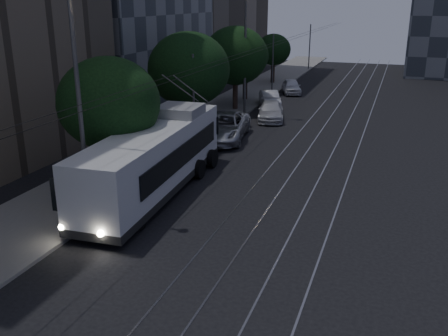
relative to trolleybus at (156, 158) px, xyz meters
name	(u,v)px	position (x,y,z in m)	size (l,w,h in m)	color
ground	(218,221)	(4.10, -2.29, -1.76)	(120.00, 120.00, 0.00)	black
sidewalk	(217,113)	(-3.40, 17.71, -1.69)	(5.00, 90.00, 0.15)	slate
tram_rails	(337,123)	(6.60, 17.71, -1.75)	(4.52, 90.00, 0.02)	gray
overhead_wires	(246,74)	(-0.87, 17.71, 1.71)	(2.23, 90.00, 6.00)	black
trolleybus	(156,158)	(0.00, 0.00, 0.00)	(3.39, 12.85, 5.63)	silver
pickup_silver	(223,127)	(-0.20, 10.38, -0.86)	(3.00, 6.51, 1.81)	#B3B5BC
car_white_a	(235,122)	(-0.20, 12.99, -1.15)	(1.44, 3.59, 1.22)	white
car_white_b	(271,111)	(1.40, 17.21, -1.06)	(1.97, 4.83, 1.40)	#B9B9BD
car_white_c	(270,99)	(0.02, 22.21, -1.07)	(1.47, 4.21, 1.39)	silver
car_white_d	(291,86)	(0.44, 29.25, -1.04)	(1.70, 4.23, 1.44)	white
tree_1	(109,103)	(-2.40, -0.05, 2.59)	(5.03, 5.03, 6.63)	black
tree_2	(189,69)	(-2.40, 9.81, 3.00)	(5.46, 5.46, 7.23)	black
tree_3	(236,56)	(-2.40, 19.64, 2.90)	(5.42, 5.42, 7.11)	black
tree_4	(245,56)	(-2.90, 24.10, 2.40)	(4.33, 4.33, 6.12)	black
tree_5	(273,50)	(-2.90, 34.63, 2.03)	(3.84, 3.84, 5.54)	black
streetlamp_near	(86,80)	(-1.29, -3.38, 4.25)	(2.42, 0.44, 9.98)	#505052
streetlamp_far	(250,41)	(-0.69, 18.18, 4.25)	(2.42, 0.44, 9.98)	#505052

